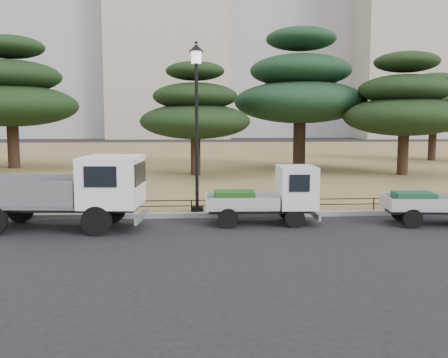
{
  "coord_description": "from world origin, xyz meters",
  "views": [
    {
      "loc": [
        -0.99,
        -13.12,
        3.03
      ],
      "look_at": [
        0.0,
        2.0,
        1.3
      ],
      "focal_mm": 40.0,
      "sensor_mm": 36.0,
      "label": 1
    }
  ],
  "objects": [
    {
      "name": "ground",
      "position": [
        0.0,
        0.0,
        0.0
      ],
      "size": [
        220.0,
        220.0,
        0.0
      ],
      "primitive_type": "plane",
      "color": "black"
    },
    {
      "name": "lawn",
      "position": [
        0.0,
        30.6,
        0.07
      ],
      "size": [
        120.0,
        56.0,
        0.15
      ],
      "primitive_type": "cube",
      "color": "olive",
      "rests_on": "ground"
    },
    {
      "name": "curb",
      "position": [
        0.0,
        2.6,
        0.08
      ],
      "size": [
        120.0,
        0.25,
        0.16
      ],
      "primitive_type": "cube",
      "color": "gray",
      "rests_on": "ground"
    },
    {
      "name": "truck_large",
      "position": [
        -4.5,
        1.13,
        1.16
      ],
      "size": [
        4.9,
        2.26,
        2.08
      ],
      "rotation": [
        0.0,
        0.0,
        -0.08
      ],
      "color": "black",
      "rests_on": "ground"
    },
    {
      "name": "truck_kei_front",
      "position": [
        1.34,
        1.51,
        0.86
      ],
      "size": [
        3.29,
        1.48,
        1.73
      ],
      "rotation": [
        0.0,
        0.0,
        -0.02
      ],
      "color": "black",
      "rests_on": "ground"
    },
    {
      "name": "street_lamp",
      "position": [
        -0.82,
        2.9,
        3.74
      ],
      "size": [
        0.48,
        0.48,
        5.31
      ],
      "color": "black",
      "rests_on": "lawn"
    },
    {
      "name": "pipe_fence",
      "position": [
        0.0,
        2.75,
        0.44
      ],
      "size": [
        38.0,
        0.04,
        0.4
      ],
      "color": "black",
      "rests_on": "lawn"
    },
    {
      "name": "tarp_pile",
      "position": [
        -6.98,
        3.28,
        0.49
      ],
      "size": [
        1.45,
        1.17,
        0.86
      ],
      "rotation": [
        0.0,
        0.0,
        0.19
      ],
      "color": "#1648AE",
      "rests_on": "lawn"
    },
    {
      "name": "pine_west_near",
      "position": [
        -12.16,
        19.04,
        4.86
      ],
      "size": [
        8.16,
        8.16,
        8.16
      ],
      "color": "black",
      "rests_on": "lawn"
    },
    {
      "name": "pine_center_left",
      "position": [
        -0.76,
        14.05,
        3.67
      ],
      "size": [
        6.0,
        6.0,
        6.1
      ],
      "color": "black",
      "rests_on": "lawn"
    },
    {
      "name": "pine_center_right",
      "position": [
        5.61,
        17.08,
        5.07
      ],
      "size": [
        8.01,
        8.01,
        8.5
      ],
      "color": "black",
      "rests_on": "lawn"
    },
    {
      "name": "pine_east_near",
      "position": [
        10.6,
        13.51,
        3.99
      ],
      "size": [
        6.58,
        6.58,
        6.65
      ],
      "color": "black",
      "rests_on": "lawn"
    },
    {
      "name": "pine_east_far",
      "position": [
        17.21,
        23.52,
        3.92
      ],
      "size": [
        6.5,
        6.5,
        6.53
      ],
      "color": "black",
      "rests_on": "lawn"
    },
    {
      "name": "tower_east",
      "position": [
        40.0,
        82.0,
        24.0
      ],
      "size": [
        20.0,
        18.0,
        48.0
      ],
      "primitive_type": "cube",
      "color": "#AAA08C",
      "rests_on": "ground"
    }
  ]
}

